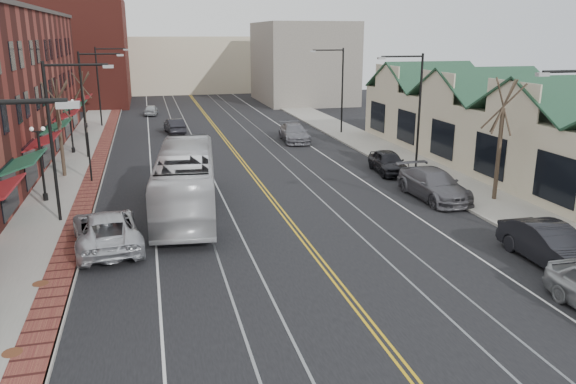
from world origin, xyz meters
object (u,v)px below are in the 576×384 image
parked_suv (106,230)px  parked_car_c (434,185)px  parked_car_b (550,245)px  parked_car_d (388,162)px  transit_bus (186,181)px

parked_suv → parked_car_c: 18.58m
parked_suv → parked_car_b: (18.23, -6.53, 0.01)m
parked_suv → parked_car_d: (18.23, 10.09, -0.05)m
parked_car_d → transit_bus: bearing=-153.3°
parked_suv → parked_car_c: bearing=-176.3°
parked_car_c → parked_car_d: parked_car_c is taller
transit_bus → parked_car_b: 18.08m
parked_car_c → parked_car_d: (0.00, 6.54, -0.07)m
transit_bus → parked_car_d: 15.39m
parked_suv → transit_bus: bearing=-138.5°
transit_bus → parked_suv: bearing=54.6°
parked_car_b → parked_car_d: parked_car_b is taller
parked_car_c → parked_car_b: bearing=-92.2°
parked_suv → parked_car_d: 20.84m
transit_bus → parked_suv: (-3.93, -4.49, -0.91)m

